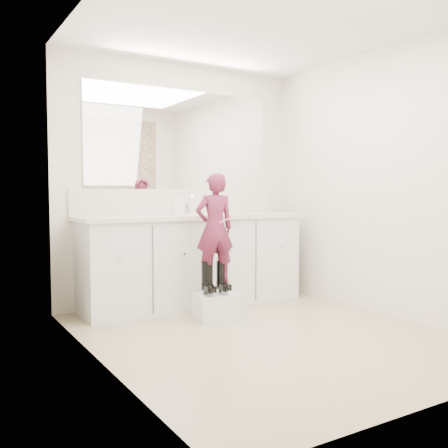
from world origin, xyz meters
TOP-DOWN VIEW (x-y plane):
  - floor at (0.00, 0.00)m, footprint 3.00×3.00m
  - ceiling at (0.00, 0.00)m, footprint 3.00×3.00m
  - wall_back at (0.00, 1.50)m, footprint 2.60×0.00m
  - wall_front at (0.00, -1.50)m, footprint 2.60×0.00m
  - wall_left at (-1.30, 0.00)m, footprint 0.00×3.00m
  - wall_right at (1.30, 0.00)m, footprint 0.00×3.00m
  - vanity_cabinet at (0.00, 1.23)m, footprint 2.20×0.55m
  - countertop at (0.00, 1.21)m, footprint 2.28×0.58m
  - backsplash at (0.00, 1.49)m, footprint 2.28×0.03m
  - mirror at (0.00, 1.49)m, footprint 2.00×0.02m
  - dot_panel at (0.00, -1.49)m, footprint 2.00×0.01m
  - faucet at (0.00, 1.38)m, footprint 0.08×0.08m
  - cup at (0.31, 1.27)m, footprint 0.11×0.11m
  - soap_bottle at (-0.20, 1.16)m, footprint 0.10×0.10m
  - step_stool at (-0.10, 0.62)m, footprint 0.39×0.34m
  - boot_left at (-0.17, 0.64)m, footprint 0.13×0.21m
  - boot_right at (-0.02, 0.64)m, footprint 0.13×0.21m
  - toddler at (-0.10, 0.64)m, footprint 0.38×0.28m
  - toothbrush at (-0.03, 0.56)m, footprint 0.14×0.03m

SIDE VIEW (x-z plane):
  - floor at x=0.00m, z-range 0.00..0.00m
  - step_stool at x=-0.10m, z-range 0.00..0.22m
  - boot_left at x=-0.17m, z-range 0.22..0.51m
  - boot_right at x=-0.02m, z-range 0.22..0.51m
  - vanity_cabinet at x=0.00m, z-range 0.00..0.85m
  - toddler at x=-0.10m, z-range 0.32..1.27m
  - countertop at x=0.00m, z-range 0.85..0.89m
  - toothbrush at x=-0.03m, z-range 0.84..0.90m
  - cup at x=0.31m, z-range 0.89..0.98m
  - faucet at x=0.00m, z-range 0.89..0.99m
  - soap_bottle at x=-0.20m, z-range 0.89..1.10m
  - backsplash at x=0.00m, z-range 0.89..1.14m
  - wall_back at x=0.00m, z-range -0.10..2.50m
  - wall_front at x=0.00m, z-range -0.10..2.50m
  - wall_left at x=-1.30m, z-range -0.30..2.70m
  - wall_right at x=1.30m, z-range -0.30..2.70m
  - mirror at x=0.00m, z-range 1.14..2.14m
  - dot_panel at x=0.00m, z-range 1.05..2.25m
  - ceiling at x=0.00m, z-range 2.40..2.40m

